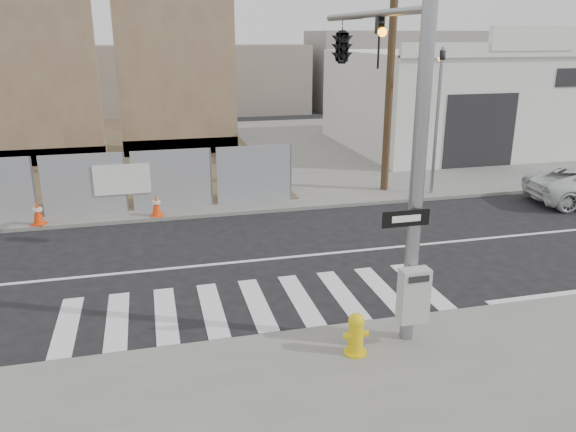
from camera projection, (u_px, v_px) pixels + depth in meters
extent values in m
plane|color=black|center=(239.00, 262.00, 14.81)|extent=(100.00, 100.00, 0.00)
cube|color=slate|center=(192.00, 155.00, 27.70)|extent=(50.00, 20.00, 0.12)
cylinder|color=gray|center=(419.00, 160.00, 9.84)|extent=(0.26, 0.26, 7.00)
cylinder|color=gray|center=(369.00, 14.00, 11.47)|extent=(0.14, 5.20, 0.14)
cube|color=#B2B2AF|center=(414.00, 295.00, 10.34)|extent=(0.55, 0.30, 1.05)
cube|color=black|center=(406.00, 218.00, 9.95)|extent=(0.90, 0.03, 0.30)
cube|color=silver|center=(406.00, 219.00, 9.93)|extent=(0.55, 0.01, 0.12)
imported|color=black|center=(379.00, 43.00, 11.09)|extent=(0.16, 0.20, 1.00)
imported|color=black|center=(342.00, 42.00, 13.12)|extent=(0.53, 2.48, 1.00)
cylinder|color=gray|center=(437.00, 123.00, 20.07)|extent=(0.12, 0.12, 5.20)
imported|color=black|center=(443.00, 50.00, 19.30)|extent=(0.16, 0.20, 1.00)
cube|color=brown|center=(24.00, 74.00, 23.90)|extent=(6.00, 0.50, 8.00)
cube|color=brown|center=(37.00, 155.00, 25.38)|extent=(6.00, 1.30, 0.80)
cube|color=brown|center=(177.00, 70.00, 26.33)|extent=(5.50, 0.50, 8.00)
cube|color=brown|center=(181.00, 145.00, 27.81)|extent=(5.50, 1.30, 0.80)
cube|color=silver|center=(462.00, 99.00, 29.28)|extent=(12.00, 10.00, 4.80)
cube|color=silver|center=(530.00, 49.00, 23.86)|extent=(12.00, 0.30, 0.60)
cube|color=silver|center=(532.00, 38.00, 23.68)|extent=(4.00, 0.30, 1.00)
cube|color=black|center=(480.00, 131.00, 24.43)|extent=(3.40, 0.06, 3.20)
cylinder|color=#4A3822|center=(391.00, 52.00, 19.81)|extent=(0.28, 0.28, 10.00)
cylinder|color=yellow|center=(355.00, 352.00, 10.36)|extent=(0.54, 0.54, 0.04)
cylinder|color=yellow|center=(356.00, 338.00, 10.27)|extent=(0.35, 0.35, 0.64)
sphere|color=yellow|center=(356.00, 321.00, 10.16)|extent=(0.30, 0.30, 0.30)
cylinder|color=yellow|center=(347.00, 336.00, 10.21)|extent=(0.18, 0.16, 0.12)
cylinder|color=yellow|center=(365.00, 333.00, 10.29)|extent=(0.18, 0.16, 0.12)
cube|color=red|center=(39.00, 224.00, 17.36)|extent=(0.50, 0.50, 0.03)
cone|color=red|center=(38.00, 213.00, 17.25)|extent=(0.44, 0.44, 0.76)
cylinder|color=silver|center=(37.00, 210.00, 17.22)|extent=(0.29, 0.29, 0.09)
cube|color=#FA3F0D|center=(157.00, 215.00, 18.20)|extent=(0.40, 0.40, 0.03)
cone|color=#FA3F0D|center=(156.00, 205.00, 18.09)|extent=(0.35, 0.35, 0.71)
cylinder|color=silver|center=(156.00, 202.00, 18.06)|extent=(0.28, 0.28, 0.08)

